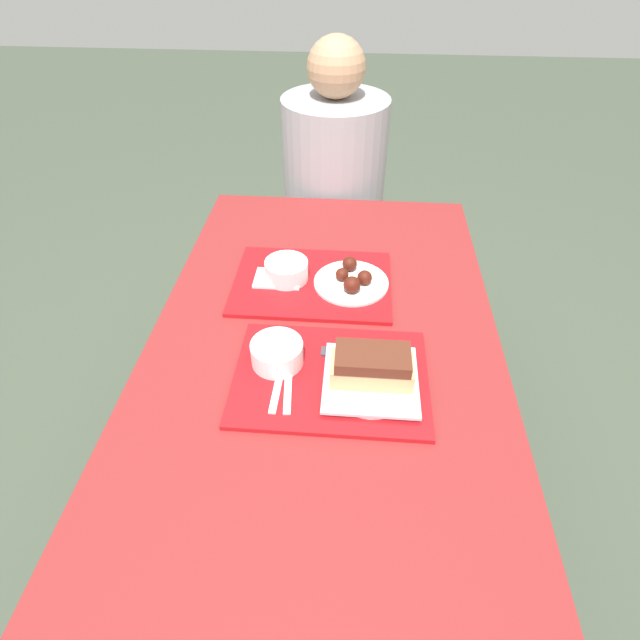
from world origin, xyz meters
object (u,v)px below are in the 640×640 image
bowl_coleslaw_near (277,352)px  brisket_sandwich_plate (371,372)px  person_seated_across (334,163)px  wings_plate_far (352,280)px  bowl_coleslaw_far (287,269)px  tray_near (331,377)px  tray_far (312,283)px

bowl_coleslaw_near → brisket_sandwich_plate: size_ratio=0.58×
person_seated_across → bowl_coleslaw_near: bearing=-93.9°
brisket_sandwich_plate → wings_plate_far: brisket_sandwich_plate is taller
bowl_coleslaw_far → person_seated_across: size_ratio=0.16×
tray_near → wings_plate_far: (0.04, 0.35, 0.02)m
bowl_coleslaw_near → bowl_coleslaw_far: same height
tray_near → wings_plate_far: 0.35m
brisket_sandwich_plate → bowl_coleslaw_far: size_ratio=1.73×
tray_near → person_seated_across: person_seated_across is taller
tray_near → tray_far: bearing=101.9°
person_seated_across → brisket_sandwich_plate: bearing=-82.6°
bowl_coleslaw_far → tray_far: bearing=-6.1°
tray_near → person_seated_across: (-0.05, 1.08, 0.03)m
person_seated_across → wings_plate_far: bearing=-83.0°
brisket_sandwich_plate → person_seated_across: size_ratio=0.28×
wings_plate_far → person_seated_across: size_ratio=0.28×
tray_far → bowl_coleslaw_far: bowl_coleslaw_far is taller
wings_plate_far → person_seated_across: person_seated_across is taller
tray_near → bowl_coleslaw_near: size_ratio=3.64×
bowl_coleslaw_near → person_seated_across: person_seated_across is taller
brisket_sandwich_plate → bowl_coleslaw_far: (-0.23, 0.37, -0.01)m
bowl_coleslaw_near → wings_plate_far: bearing=62.6°
tray_far → tray_near: bearing=-78.1°
tray_far → bowl_coleslaw_near: (-0.05, -0.32, 0.04)m
tray_far → wings_plate_far: size_ratio=2.12×
bowl_coleslaw_far → wings_plate_far: size_ratio=0.58×
tray_far → brisket_sandwich_plate: bearing=-66.1°
bowl_coleslaw_near → bowl_coleslaw_far: 0.33m
bowl_coleslaw_far → wings_plate_far: bowl_coleslaw_far is taller
bowl_coleslaw_near → bowl_coleslaw_far: size_ratio=1.00×
bowl_coleslaw_near → person_seated_across: 1.05m
brisket_sandwich_plate → bowl_coleslaw_far: bearing=122.1°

